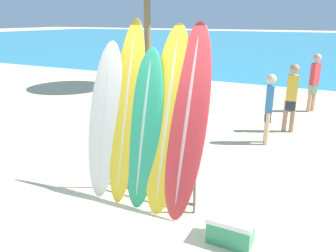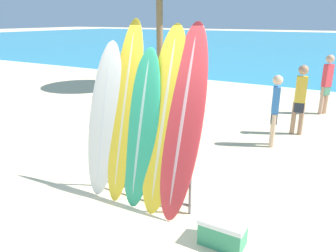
{
  "view_description": "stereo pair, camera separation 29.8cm",
  "coord_description": "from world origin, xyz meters",
  "views": [
    {
      "loc": [
        1.96,
        -3.44,
        2.59
      ],
      "look_at": [
        -0.28,
        1.08,
        0.93
      ],
      "focal_mm": 35.0,
      "sensor_mm": 36.0,
      "label": 1
    },
    {
      "loc": [
        2.22,
        -3.3,
        2.59
      ],
      "look_at": [
        -0.28,
        1.08,
        0.93
      ],
      "focal_mm": 35.0,
      "sensor_mm": 36.0,
      "label": 2
    }
  ],
  "objects": [
    {
      "name": "surfboard_slot_2",
      "position": [
        -0.27,
        0.3,
        1.11
      ],
      "size": [
        0.54,
        0.65,
        2.22
      ],
      "color": "#289E70",
      "rests_on": "ground_plane"
    },
    {
      "name": "surfboard_slot_0",
      "position": [
        -0.94,
        0.31,
        1.14
      ],
      "size": [
        0.59,
        0.65,
        2.29
      ],
      "color": "silver",
      "rests_on": "ground_plane"
    },
    {
      "name": "ocean_water",
      "position": [
        0.0,
        39.01,
        0.0
      ],
      "size": [
        120.0,
        60.0,
        0.01
      ],
      "color": "teal",
      "rests_on": "ground_plane"
    },
    {
      "name": "person_far_right",
      "position": [
        1.58,
        6.69,
        0.91
      ],
      "size": [
        0.26,
        0.28,
        1.66
      ],
      "rotation": [
        0.0,
        0.0,
        4.09
      ],
      "color": "tan",
      "rests_on": "ground_plane"
    },
    {
      "name": "surfboard_slot_4",
      "position": [
        0.35,
        0.37,
        1.28
      ],
      "size": [
        0.56,
        0.86,
        2.57
      ],
      "color": "red",
      "rests_on": "ground_plane"
    },
    {
      "name": "ground_plane",
      "position": [
        0.0,
        0.0,
        0.0
      ],
      "size": [
        160.0,
        160.0,
        0.0
      ],
      "primitive_type": "plane",
      "color": "beige"
    },
    {
      "name": "person_mid_beach",
      "position": [
        0.9,
        3.47,
        0.82
      ],
      "size": [
        0.2,
        0.25,
        1.51
      ],
      "rotation": [
        0.0,
        0.0,
        1.81
      ],
      "color": "beige",
      "rests_on": "ground_plane"
    },
    {
      "name": "person_far_left",
      "position": [
        1.22,
        4.5,
        0.88
      ],
      "size": [
        0.27,
        0.22,
        1.61
      ],
      "rotation": [
        0.0,
        0.0,
        0.19
      ],
      "color": "#A87A5B",
      "rests_on": "ground_plane"
    },
    {
      "name": "surfboard_slot_1",
      "position": [
        -0.59,
        0.36,
        1.3
      ],
      "size": [
        0.5,
        0.78,
        2.61
      ],
      "color": "yellow",
      "rests_on": "ground_plane"
    },
    {
      "name": "cooler_box",
      "position": [
        1.15,
        -0.1,
        0.17
      ],
      "size": [
        0.54,
        0.32,
        0.34
      ],
      "color": "#389366",
      "rests_on": "ground_plane"
    },
    {
      "name": "surfboard_slot_3",
      "position": [
        0.06,
        0.37,
        1.27
      ],
      "size": [
        0.58,
        0.81,
        2.54
      ],
      "color": "yellow",
      "rests_on": "ground_plane"
    },
    {
      "name": "surfboard_rack",
      "position": [
        -0.28,
        0.28,
        0.49
      ],
      "size": [
        1.65,
        0.04,
        0.9
      ],
      "color": "slate",
      "rests_on": "ground_plane"
    },
    {
      "name": "person_near_water",
      "position": [
        -2.47,
        3.87,
        0.82
      ],
      "size": [
        0.26,
        0.22,
        1.5
      ],
      "rotation": [
        0.0,
        0.0,
        5.81
      ],
      "color": "#A87A5B",
      "rests_on": "ground_plane"
    }
  ]
}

